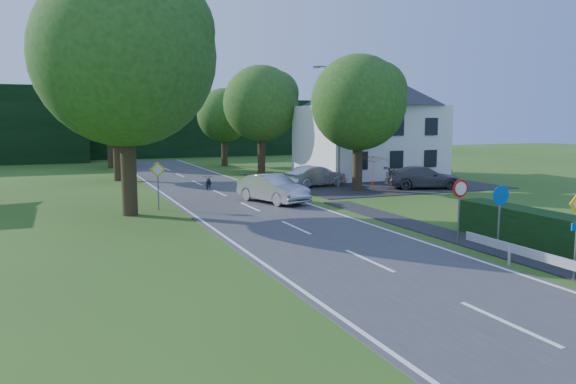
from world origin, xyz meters
name	(u,v)px	position (x,y,z in m)	size (l,w,h in m)	color
road	(278,220)	(0.00, 20.00, 0.02)	(7.00, 80.00, 0.04)	#3B3B3E
parking_pad	(365,181)	(12.00, 33.00, 0.02)	(14.00, 16.00, 0.04)	#242426
line_edge_left	(208,224)	(-3.25, 20.00, 0.04)	(0.12, 80.00, 0.01)	white
line_edge_right	(342,215)	(3.25, 20.00, 0.04)	(0.12, 80.00, 0.01)	white
line_centre	(278,219)	(0.00, 20.00, 0.04)	(0.12, 80.00, 0.01)	white
tree_main	(126,91)	(-6.00, 24.00, 5.82)	(9.40, 9.40, 11.64)	#204715
tree_left_far	(116,123)	(-5.00, 40.00, 4.29)	(7.00, 7.00, 8.58)	#204715
tree_right_far	(261,119)	(7.00, 42.00, 4.54)	(7.40, 7.40, 9.09)	#204715
tree_left_back	(110,125)	(-4.50, 52.00, 4.04)	(6.60, 6.60, 8.07)	#204715
tree_right_back	(224,127)	(6.00, 50.00, 3.78)	(6.20, 6.20, 7.56)	#204715
tree_right_mid	(358,123)	(8.50, 28.00, 4.29)	(7.00, 7.00, 8.58)	#204715
treeline_right	(205,128)	(8.00, 66.00, 3.50)	(30.00, 5.00, 7.00)	black
house_white	(369,121)	(14.00, 36.00, 4.41)	(10.60, 8.40, 8.60)	white
streetlight	(337,120)	(8.06, 30.00, 4.46)	(2.03, 0.18, 8.00)	slate
sign_roundabout	(500,207)	(4.30, 10.98, 1.67)	(0.64, 0.08, 2.37)	slate
sign_speed_limit	(460,196)	(4.30, 12.97, 1.77)	(0.64, 0.11, 2.37)	slate
sign_priority_left	(158,176)	(-4.50, 24.98, 1.72)	(0.78, 0.09, 2.44)	slate
moving_car	(273,188)	(1.64, 25.05, 0.80)	(1.61, 4.63, 1.53)	#B5B5BA
motorcycle	(209,182)	(-0.06, 32.38, 0.48)	(0.58, 1.68, 0.88)	black
parked_car_silver_a	(316,176)	(7.01, 31.00, 0.73)	(1.47, 4.22, 1.39)	#A4A5A9
parked_car_grey	(423,177)	(13.02, 27.31, 0.75)	(2.00, 4.93, 1.43)	#4C4B51
parked_car_silver_b	(425,168)	(18.00, 34.00, 0.64)	(2.00, 4.34, 1.21)	silver
parasol	(373,171)	(10.57, 29.50, 1.10)	(2.31, 2.35, 2.12)	#BF3A0F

